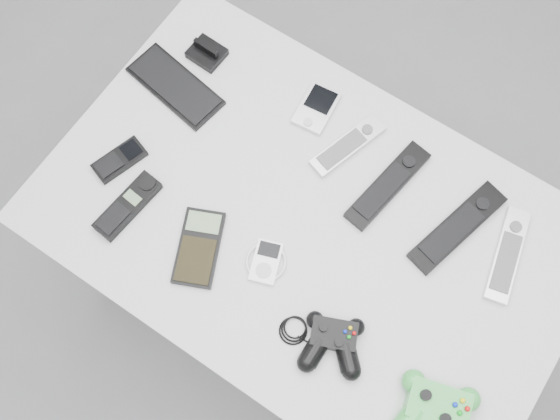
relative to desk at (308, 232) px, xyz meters
The scene contains 15 objects.
floor 0.67m from the desk, 116.06° to the left, with size 3.50×3.50×0.00m, color slate.
desk is the anchor object (origin of this frame).
pda_keyboard 0.44m from the desk, 166.32° to the left, with size 0.22×0.09×0.01m, color black.
dock_bracket 0.47m from the desk, 153.12° to the left, with size 0.07×0.07×0.04m, color black.
pda 0.27m from the desk, 119.57° to the left, with size 0.07×0.11×0.02m, color #B8B8C0.
remote_silver_a 0.20m from the desk, 97.44° to the left, with size 0.05×0.18×0.02m, color #B8B8C0.
remote_black_a 0.20m from the desk, 59.51° to the left, with size 0.05×0.22×0.02m, color black.
remote_black_b 0.31m from the desk, 31.30° to the left, with size 0.06×0.24×0.02m, color black.
remote_silver_b 0.41m from the desk, 23.57° to the left, with size 0.05×0.20×0.02m, color silver.
mobile_phone 0.43m from the desk, 165.32° to the right, with size 0.05×0.11×0.02m, color black.
cordless_handset 0.38m from the desk, 151.41° to the right, with size 0.05×0.16×0.02m, color black.
calculator 0.24m from the desk, 132.60° to the right, with size 0.08×0.16×0.02m, color black.
mp3_player 0.14m from the desk, 102.58° to the right, with size 0.08×0.09×0.02m, color white.
controller_black 0.26m from the desk, 46.93° to the right, with size 0.21×0.13×0.04m, color black, non-canonical shape.
controller_green 0.45m from the desk, 25.63° to the right, with size 0.16×0.17×0.05m, color #298624, non-canonical shape.
Camera 1 is at (0.21, -0.44, 2.01)m, focal length 42.00 mm.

